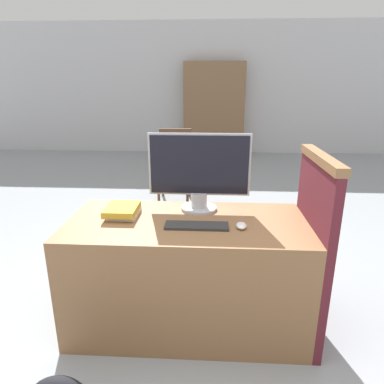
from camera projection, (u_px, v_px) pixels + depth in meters
name	position (u px, v px, depth m)	size (l,w,h in m)	color
ground_plane	(183.00, 360.00, 2.01)	(20.00, 20.00, 0.00)	#93999E
wall_back	(206.00, 89.00, 7.56)	(12.00, 0.06, 2.80)	silver
desk	(187.00, 273.00, 2.24)	(1.49, 0.72, 0.73)	#8C603D
carrel_divider	(311.00, 246.00, 2.11)	(0.07, 0.67, 1.17)	#5B1E28
monitor	(199.00, 172.00, 2.24)	(0.67, 0.24, 0.52)	#B7B7BC
keyboard	(197.00, 226.00, 2.03)	(0.38, 0.12, 0.02)	#2D2D2D
mouse	(241.00, 226.00, 2.02)	(0.06, 0.09, 0.03)	white
book_stack	(123.00, 211.00, 2.20)	(0.20, 0.25, 0.07)	silver
far_chair	(175.00, 161.00, 4.64)	(0.44, 0.44, 0.96)	#4C3323
bookshelf_far	(214.00, 109.00, 7.45)	(1.30, 0.32, 1.97)	#846042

